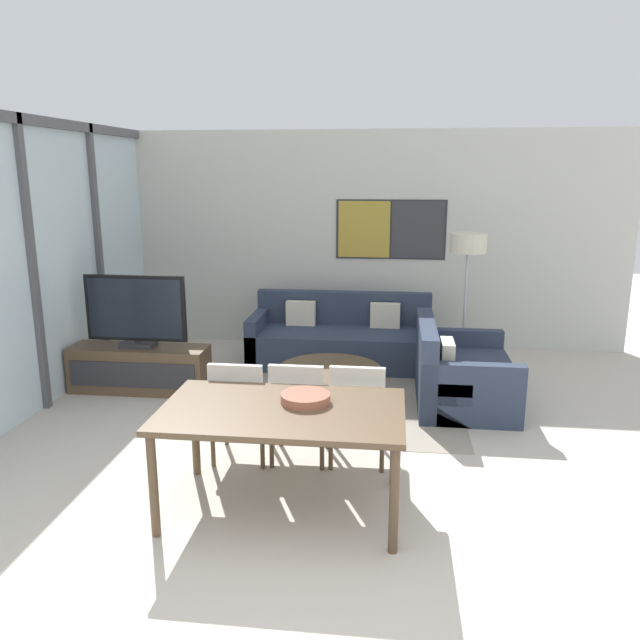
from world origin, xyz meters
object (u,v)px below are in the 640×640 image
dining_chair_centre (299,404)px  dining_chair_right (358,406)px  coffee_table (330,376)px  television (136,312)px  dining_table (282,418)px  fruit_bowl (306,397)px  floor_lamp (468,251)px  sofa_main (342,340)px  dining_chair_left (240,403)px  tv_console (140,369)px  sofa_side (456,376)px

dining_chair_centre → dining_chair_right: same height
coffee_table → dining_chair_right: (0.36, -1.32, 0.21)m
coffee_table → dining_chair_right: dining_chair_right is taller
television → coffee_table: size_ratio=1.04×
dining_table → fruit_bowl: (0.14, 0.12, 0.11)m
coffee_table → floor_lamp: floor_lamp is taller
sofa_main → dining_chair_left: 2.84m
dining_chair_left → dining_chair_centre: 0.47m
dining_table → dining_chair_centre: 0.74m
television → fruit_bowl: television is taller
tv_console → coffee_table: bearing=-3.2°
sofa_side → dining_table: (-1.37, -2.24, 0.40)m
dining_chair_centre → fruit_bowl: size_ratio=2.50×
tv_console → dining_chair_right: size_ratio=1.70×
tv_console → television: (0.00, 0.00, 0.62)m
tv_console → sofa_main: bearing=32.1°
dining_chair_left → dining_chair_right: size_ratio=1.00×
television → dining_chair_right: television is taller
floor_lamp → sofa_main: bearing=176.5°
sofa_side → coffee_table: size_ratio=1.35×
television → dining_chair_left: television is taller
tv_console → dining_chair_centre: (1.93, -1.46, 0.25)m
floor_lamp → sofa_side: bearing=-98.9°
sofa_side → sofa_main: bearing=46.0°
dining_chair_centre → dining_table: bearing=-90.0°
television → dining_chair_left: bearing=-45.4°
dining_chair_right → fruit_bowl: (-0.33, -0.62, 0.29)m
tv_console → television: 0.62m
dining_table → floor_lamp: bearing=65.3°
television → dining_chair_right: size_ratio=1.25×
dining_chair_left → fruit_bowl: size_ratio=2.50×
tv_console → sofa_side: size_ratio=1.04×
dining_chair_left → fruit_bowl: dining_chair_left is taller
sofa_main → coffee_table: bearing=-90.0°
television → coffee_table: 2.13m
dining_table → dining_chair_left: 0.85m
sofa_main → sofa_side: (1.26, -1.22, 0.00)m
sofa_side → dining_chair_centre: size_ratio=1.63×
sofa_main → sofa_side: bearing=-44.0°
television → sofa_main: 2.48m
coffee_table → dining_chair_right: size_ratio=1.21×
sofa_main → dining_chair_centre: size_ratio=2.54×
sofa_main → dining_chair_centre: bearing=-92.3°
television → dining_table: 2.92m
fruit_bowl → tv_console: bearing=135.3°
coffee_table → television: bearing=176.8°
sofa_main → sofa_side: 1.76m
tv_console → floor_lamp: (3.49, 1.19, 1.16)m
television → dining_table: size_ratio=0.65×
tv_console → sofa_side: sofa_side is taller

